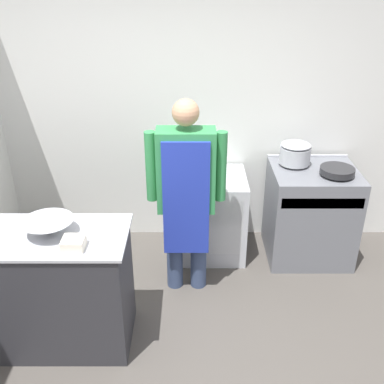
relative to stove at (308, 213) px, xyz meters
name	(u,v)px	position (x,y,z in m)	size (l,w,h in m)	color
wall_back	(177,111)	(-1.26, 0.42, 0.89)	(8.00, 0.05, 2.70)	white
prep_counter	(39,289)	(-2.25, -1.15, 0.01)	(1.34, 0.60, 0.94)	#2D2D33
stove	(308,213)	(0.00, 0.00, 0.00)	(0.78, 0.69, 0.93)	slate
fridge_unit	(210,215)	(-0.94, 0.05, -0.05)	(0.64, 0.63, 0.82)	silver
person_cook	(185,188)	(-1.18, -0.51, 0.52)	(0.65, 0.24, 1.71)	#38476B
mixing_bowl	(47,228)	(-2.12, -1.14, 0.53)	(0.36, 0.36, 0.11)	#B2B5BC
plastic_tub	(72,244)	(-1.91, -1.31, 0.51)	(0.14, 0.14, 0.07)	silver
stock_pot	(294,153)	(-0.18, 0.12, 0.58)	(0.29, 0.29, 0.21)	#B2B5BC
saute_pan	(336,170)	(0.16, -0.12, 0.50)	(0.30, 0.30, 0.06)	#262628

